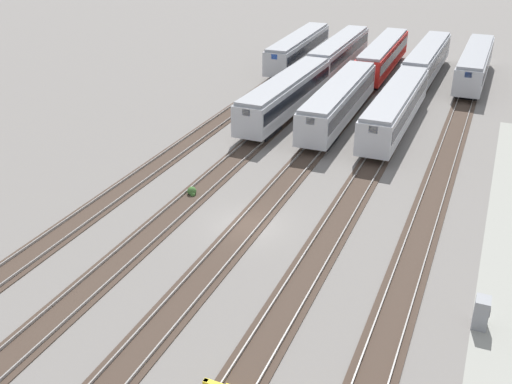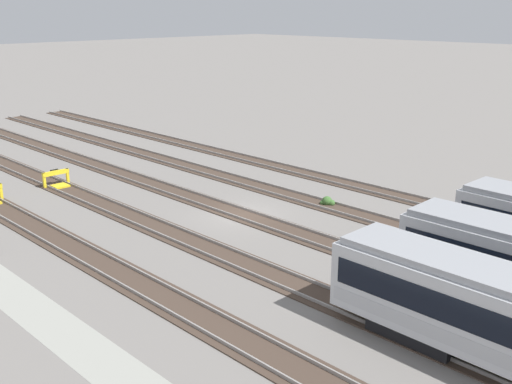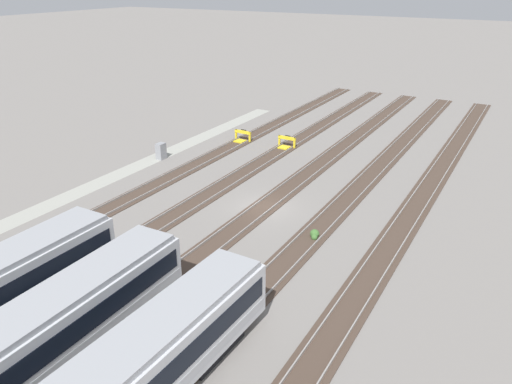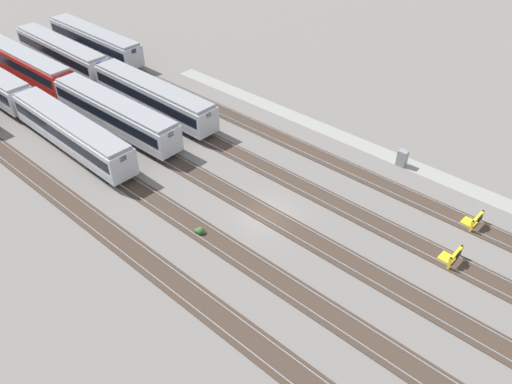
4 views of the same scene
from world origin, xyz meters
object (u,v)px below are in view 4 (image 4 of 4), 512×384
Objects in this scene: subway_car_front_row_centre at (25,64)px; subway_car_back_row_leftmost at (95,41)px; subway_car_front_row_leftmost at (72,132)px; bumper_stop_nearest_track at (474,220)px; weed_clump at (200,231)px; subway_car_back_row_centre at (115,113)px; subway_car_back_row_rightmost at (62,53)px; bumper_stop_near_inner_track at (452,256)px; subway_car_front_row_rightmost at (153,97)px; electrical_cabinet at (402,158)px.

subway_car_front_row_centre is 1.00× the size of subway_car_back_row_leftmost.
bumper_stop_nearest_track is (-34.77, -15.53, -1.53)m from subway_car_front_row_leftmost.
subway_car_front_row_centre is at bearing -8.27° from weed_clump.
subway_car_back_row_centre is 1.00× the size of subway_car_back_row_rightmost.
subway_car_back_row_rightmost is at bearing -28.64° from subway_car_front_row_leftmost.
weed_clump is (-37.46, 10.54, -1.80)m from subway_car_back_row_rightmost.
subway_car_front_row_centre is 54.67m from bumper_stop_nearest_track.
bumper_stop_near_inner_track is at bearing -174.58° from subway_car_front_row_centre.
bumper_stop_near_inner_track is at bearing -147.56° from weed_clump.
subway_car_front_row_centre is at bearing 5.42° from bumper_stop_near_inner_track.
subway_car_front_row_centre and subway_car_back_row_centre have the same top height.
subway_car_front_row_rightmost is at bearing -90.00° from subway_car_front_row_leftmost.
subway_car_front_row_rightmost is at bearing 8.53° from bumper_stop_nearest_track.
subway_car_back_row_rightmost is at bearing -15.26° from subway_car_back_row_centre.
subway_car_front_row_leftmost is 1.00× the size of subway_car_back_row_leftmost.
subway_car_back_row_rightmost is 38.95m from weed_clump.
subway_car_front_row_leftmost reaches higher than bumper_stop_near_inner_track.
subway_car_front_row_rightmost is at bearing -29.56° from weed_clump.
subway_car_back_row_centre reaches higher than bumper_stop_near_inner_track.
subway_car_front_row_rightmost is 8.98× the size of bumper_stop_near_inner_track.
subway_car_back_row_rightmost is at bearing -15.71° from weed_clump.
weed_clump is (-37.47, 5.45, -1.80)m from subway_car_front_row_centre.
subway_car_front_row_rightmost and subway_car_back_row_rightmost have the same top height.
subway_car_back_row_rightmost is 54.13m from bumper_stop_near_inner_track.
subway_car_front_row_rightmost is 5.15m from subway_car_back_row_centre.
bumper_stop_near_inner_track is (-54.29, 5.18, -1.53)m from subway_car_back_row_leftmost.
subway_car_back_row_leftmost is (19.06, -15.54, 0.00)m from subway_car_front_row_leftmost.
bumper_stop_near_inner_track is (-54.11, -0.05, -1.53)m from subway_car_back_row_rightmost.
bumper_stop_nearest_track is 1.00× the size of bumper_stop_near_inner_track.
subway_car_back_row_leftmost is 45.24m from electrical_cabinet.
subway_car_front_row_rightmost is 1.00× the size of subway_car_back_row_leftmost.
subway_car_front_row_leftmost is at bearing 36.90° from electrical_cabinet.
bumper_stop_near_inner_track is 1.25× the size of electrical_cabinet.
subway_car_back_row_centre reaches higher than electrical_cabinet.
electrical_cabinet is (8.79, -3.98, 0.29)m from bumper_stop_nearest_track.
subway_car_back_row_rightmost is 11.27× the size of electrical_cabinet.
subway_car_back_row_centre is at bearing 179.81° from subway_car_front_row_centre.
electrical_cabinet is (-25.99, -14.35, -1.24)m from subway_car_back_row_centre.
electrical_cabinet is (-45.05, -3.97, -1.24)m from subway_car_back_row_leftmost.
subway_car_back_row_rightmost is 19.61× the size of weed_clump.
subway_car_back_row_rightmost is 45.82m from electrical_cabinet.
subway_car_front_row_leftmost is 36.75m from bumper_stop_near_inner_track.
bumper_stop_near_inner_track is (-0.45, 5.17, 0.00)m from bumper_stop_nearest_track.
bumper_stop_near_inner_track is (-35.22, -5.20, -1.53)m from subway_car_back_row_centre.
weed_clump is at bearing 69.42° from electrical_cabinet.
subway_car_back_row_rightmost is at bearing 5.55° from bumper_stop_nearest_track.
subway_car_front_row_rightmost reaches higher than bumper_stop_nearest_track.
bumper_stop_nearest_track and bumper_stop_near_inner_track have the same top height.
subway_car_front_row_leftmost is 19.60m from subway_car_front_row_centre.
subway_car_front_row_rightmost is (0.00, -10.31, 0.00)m from subway_car_front_row_leftmost.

